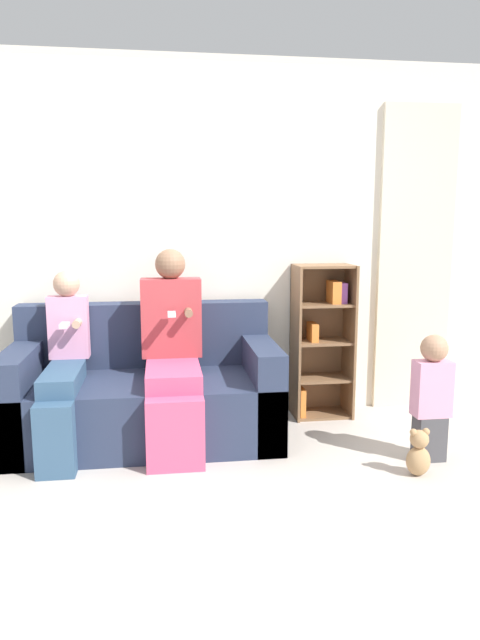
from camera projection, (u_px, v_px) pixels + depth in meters
ground_plane at (169, 469)px, 3.30m from camera, size 14.00×14.00×0.00m
back_wall at (163, 242)px, 4.06m from camera, size 10.00×0.06×2.55m
curtain_panel at (415, 260)px, 4.29m from camera, size 0.57×0.04×2.26m
couch at (145, 394)px, 3.75m from camera, size 1.72×0.87×0.86m
adult_seated at (172, 347)px, 3.61m from camera, size 0.39×0.79×1.24m
child_seated at (63, 365)px, 3.50m from camera, size 0.25×0.81×1.11m
toddler_standing at (432, 396)px, 3.39m from camera, size 0.22×0.16×0.77m
bookshelf at (321, 339)px, 4.18m from camera, size 0.42×0.30×1.12m
teddy_bear at (419, 454)px, 3.21m from camera, size 0.14×0.11×0.28m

